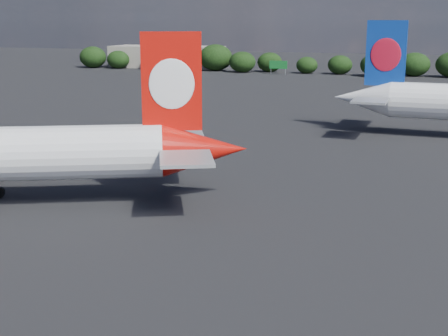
% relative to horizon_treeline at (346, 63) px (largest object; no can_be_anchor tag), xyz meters
% --- Properties ---
extents(ground, '(500.00, 500.00, 0.00)m').
position_rel_horizon_treeline_xyz_m(ground, '(-3.64, -120.96, -3.77)').
color(ground, black).
rests_on(ground, ground).
extents(terminal_building, '(42.00, 16.00, 8.00)m').
position_rel_horizon_treeline_xyz_m(terminal_building, '(-68.64, 11.04, 0.23)').
color(terminal_building, gray).
rests_on(terminal_building, ground).
extents(highway_sign, '(6.00, 0.30, 4.50)m').
position_rel_horizon_treeline_xyz_m(highway_sign, '(-21.64, -4.96, -0.64)').
color(highway_sign, '#146425').
rests_on(highway_sign, ground).
extents(billboard_yellow, '(5.00, 0.30, 5.50)m').
position_rel_horizon_treeline_xyz_m(billboard_yellow, '(8.36, 1.04, 0.10)').
color(billboard_yellow, gold).
rests_on(billboard_yellow, ground).
extents(horizon_treeline, '(205.27, 15.06, 9.33)m').
position_rel_horizon_treeline_xyz_m(horizon_treeline, '(0.00, 0.00, 0.00)').
color(horizon_treeline, black).
rests_on(horizon_treeline, ground).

